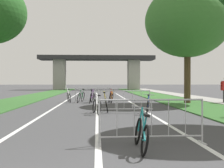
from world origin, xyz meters
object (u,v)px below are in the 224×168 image
object	(u,v)px
bicycle_red_0	(110,97)
bicycle_white_1	(69,97)
bicycle_orange_2	(111,97)
bicycle_black_9	(91,98)
crowd_barrier_third	(93,95)
tree_right_maple_mid	(187,22)
crowd_barrier_nearest	(152,122)
bicycle_silver_4	(97,106)
bicycle_yellow_3	(106,104)
bicycle_blue_5	(148,106)
bicycle_teal_6	(141,134)
bicycle_green_8	(81,97)
bicycle_purple_7	(93,97)
crowd_barrier_second	(124,102)

from	to	relation	value
bicycle_red_0	bicycle_white_1	xyz separation A→B (m)	(-2.93, -0.03, 0.01)
bicycle_orange_2	bicycle_black_9	bearing A→B (deg)	178.36
crowd_barrier_third	bicycle_red_0	bearing A→B (deg)	20.96
tree_right_maple_mid	crowd_barrier_nearest	distance (m)	14.02
bicycle_white_1	bicycle_silver_4	distance (m)	7.78
bicycle_yellow_3	bicycle_blue_5	distance (m)	2.10
bicycle_blue_5	bicycle_yellow_3	bearing A→B (deg)	163.89
bicycle_teal_6	bicycle_black_9	world-z (taller)	bicycle_black_9
crowd_barrier_third	bicycle_green_8	world-z (taller)	crowd_barrier_third
bicycle_white_1	bicycle_black_9	xyz separation A→B (m)	(1.58, -0.98, 0.01)
tree_right_maple_mid	bicycle_yellow_3	world-z (taller)	tree_right_maple_mid
crowd_barrier_third	bicycle_teal_6	size ratio (longest dim) A/B	1.46
bicycle_blue_5	bicycle_purple_7	distance (m)	8.05
crowd_barrier_nearest	bicycle_silver_4	bearing A→B (deg)	101.22
bicycle_purple_7	tree_right_maple_mid	bearing A→B (deg)	-5.22
tree_right_maple_mid	bicycle_blue_5	world-z (taller)	tree_right_maple_mid
bicycle_silver_4	bicycle_black_9	world-z (taller)	bicycle_black_9
crowd_barrier_nearest	crowd_barrier_second	distance (m)	6.73
crowd_barrier_third	bicycle_green_8	distance (m)	0.94
crowd_barrier_nearest	bicycle_silver_4	size ratio (longest dim) A/B	1.55
bicycle_red_0	bicycle_orange_2	xyz separation A→B (m)	(0.04, -0.96, 0.01)
bicycle_red_0	bicycle_teal_6	size ratio (longest dim) A/B	1.00
bicycle_red_0	bicycle_blue_5	world-z (taller)	bicycle_red_0
bicycle_teal_6	bicycle_green_8	distance (m)	14.58
crowd_barrier_second	bicycle_yellow_3	distance (m)	1.01
bicycle_red_0	bicycle_black_9	bearing A→B (deg)	41.78
bicycle_teal_6	crowd_barrier_second	bearing A→B (deg)	88.73
tree_right_maple_mid	bicycle_white_1	xyz separation A→B (m)	(-8.01, 1.68, -5.09)
crowd_barrier_second	tree_right_maple_mid	bearing A→B (deg)	49.07
bicycle_yellow_3	bicycle_blue_5	bearing A→B (deg)	-27.33
crowd_barrier_nearest	bicycle_teal_6	bearing A→B (deg)	-119.90
bicycle_orange_2	bicycle_silver_4	xyz separation A→B (m)	(-0.99, -6.58, -0.02)
bicycle_yellow_3	bicycle_black_9	xyz separation A→B (m)	(-0.86, 5.61, 0.00)
crowd_barrier_third	bicycle_orange_2	size ratio (longest dim) A/B	1.44
bicycle_yellow_3	bicycle_green_8	bearing A→B (deg)	104.10
tree_right_maple_mid	bicycle_red_0	distance (m)	7.39
bicycle_white_1	bicycle_purple_7	world-z (taller)	bicycle_white_1
crowd_barrier_nearest	crowd_barrier_second	world-z (taller)	same
bicycle_silver_4	bicycle_green_8	bearing A→B (deg)	86.09
bicycle_orange_2	bicycle_yellow_3	world-z (taller)	bicycle_yellow_3
bicycle_white_1	bicycle_black_9	world-z (taller)	bicycle_black_9
bicycle_white_1	bicycle_orange_2	xyz separation A→B (m)	(2.97, -0.93, 0.00)
tree_right_maple_mid	crowd_barrier_nearest	size ratio (longest dim) A/B	3.16
bicycle_white_1	bicycle_teal_6	size ratio (longest dim) A/B	0.99
bicycle_teal_6	bicycle_purple_7	distance (m)	14.57
crowd_barrier_third	bicycle_silver_4	size ratio (longest dim) A/B	1.54
bicycle_red_0	bicycle_orange_2	world-z (taller)	bicycle_red_0
bicycle_white_1	crowd_barrier_third	bearing A→B (deg)	-27.60
bicycle_silver_4	bicycle_teal_6	xyz separation A→B (m)	(0.94, -6.95, -0.02)
tree_right_maple_mid	bicycle_teal_6	bearing A→B (deg)	-111.70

